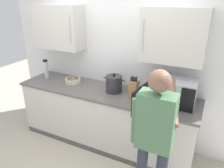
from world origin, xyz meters
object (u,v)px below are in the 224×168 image
(fruit_bowl, at_px, (73,80))
(knife_block, at_px, (134,89))
(stock_pot, at_px, (114,84))
(thermos_flask, at_px, (46,69))
(person_figure, at_px, (155,135))
(microwave_oven, at_px, (170,91))

(fruit_bowl, bearing_deg, knife_block, -2.97)
(fruit_bowl, distance_m, stock_pot, 0.74)
(thermos_flask, height_order, person_figure, person_figure)
(microwave_oven, height_order, thermos_flask, microwave_oven)
(fruit_bowl, relative_size, stock_pot, 0.73)
(fruit_bowl, xyz_separation_m, person_figure, (1.57, -0.87, 0.03))
(microwave_oven, bearing_deg, person_figure, -87.03)
(stock_pot, bearing_deg, fruit_bowl, 178.68)
(person_figure, bearing_deg, knife_block, 122.50)
(stock_pot, bearing_deg, thermos_flask, -179.20)
(fruit_bowl, distance_m, person_figure, 1.80)
(stock_pot, distance_m, person_figure, 1.20)
(thermos_flask, height_order, stock_pot, thermos_flask)
(thermos_flask, distance_m, knife_block, 1.56)
(microwave_oven, distance_m, knife_block, 0.48)
(microwave_oven, xyz_separation_m, fruit_bowl, (-1.53, 0.02, -0.12))
(microwave_oven, relative_size, person_figure, 0.48)
(knife_block, bearing_deg, thermos_flask, 179.24)
(microwave_oven, height_order, person_figure, person_figure)
(microwave_oven, distance_m, person_figure, 0.86)
(person_figure, bearing_deg, fruit_bowl, 151.00)
(person_figure, bearing_deg, microwave_oven, 92.97)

